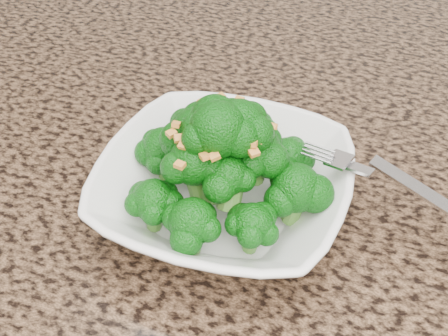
% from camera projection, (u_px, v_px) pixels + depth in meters
% --- Properties ---
extents(granite_counter, '(1.64, 1.04, 0.03)m').
position_uv_depth(granite_counter, '(395.00, 238.00, 0.50)').
color(granite_counter, brown).
rests_on(granite_counter, cabinet).
extents(bowl, '(0.22, 0.22, 0.05)m').
position_uv_depth(bowl, '(224.00, 188.00, 0.49)').
color(bowl, white).
rests_on(bowl, granite_counter).
extents(broccoli_pile, '(0.19, 0.19, 0.08)m').
position_uv_depth(broccoli_pile, '(224.00, 129.00, 0.44)').
color(broccoli_pile, '#0A5A0A').
rests_on(broccoli_pile, bowl).
extents(garlic_topping, '(0.11, 0.11, 0.01)m').
position_uv_depth(garlic_topping, '(224.00, 84.00, 0.42)').
color(garlic_topping, gold).
rests_on(garlic_topping, broccoli_pile).
extents(fork, '(0.18, 0.08, 0.01)m').
position_uv_depth(fork, '(365.00, 170.00, 0.45)').
color(fork, silver).
rests_on(fork, bowl).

